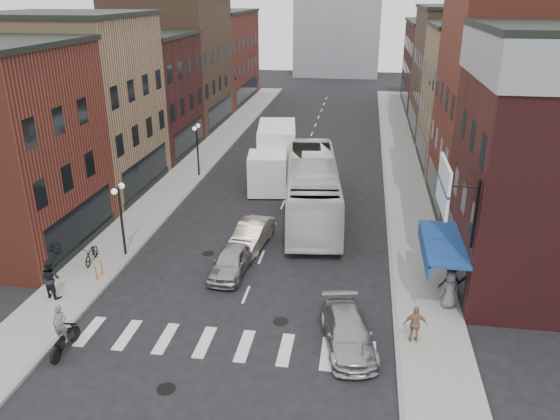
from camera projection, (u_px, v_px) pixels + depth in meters
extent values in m
plane|color=black|center=(241.00, 306.00, 25.30)|extent=(160.00, 160.00, 0.00)
cube|color=gray|center=(200.00, 160.00, 46.64)|extent=(3.00, 74.00, 0.15)
cube|color=gray|center=(403.00, 170.00, 44.24)|extent=(3.00, 74.00, 0.15)
cube|color=gray|center=(217.00, 162.00, 46.45)|extent=(0.20, 74.00, 0.16)
cube|color=gray|center=(384.00, 170.00, 44.48)|extent=(0.20, 74.00, 0.16)
cube|color=silver|center=(226.00, 344.00, 22.55)|extent=(12.00, 2.20, 0.01)
cube|color=black|center=(82.00, 223.00, 30.24)|extent=(0.08, 7.20, 2.20)
cube|color=#9C7B56|center=(73.00, 108.00, 38.01)|extent=(10.00, 10.00, 12.00)
cube|color=black|center=(146.00, 171.00, 38.95)|extent=(0.08, 8.00, 2.20)
cube|color=black|center=(59.00, 14.00, 35.71)|extent=(10.30, 10.20, 0.30)
cube|color=#421718|center=(132.00, 96.00, 47.55)|extent=(10.00, 10.00, 10.00)
cube|color=black|center=(189.00, 137.00, 48.12)|extent=(0.08, 8.00, 2.20)
cube|color=black|center=(125.00, 35.00, 45.62)|extent=(10.30, 10.20, 0.30)
cube|color=brown|center=(172.00, 63.00, 57.07)|extent=(10.00, 12.00, 13.00)
cube|color=black|center=(220.00, 111.00, 58.20)|extent=(0.08, 9.60, 2.20)
cube|color=maroon|center=(209.00, 58.00, 70.27)|extent=(10.00, 16.00, 11.00)
cube|color=black|center=(248.00, 89.00, 71.03)|extent=(0.08, 12.80, 2.20)
cube|color=black|center=(207.00, 11.00, 68.16)|extent=(10.30, 16.20, 0.30)
cube|color=black|center=(455.00, 247.00, 27.41)|extent=(0.08, 7.20, 2.20)
cube|color=maroon|center=(527.00, 106.00, 33.39)|extent=(10.00, 10.00, 14.00)
cube|color=black|center=(434.00, 185.00, 36.12)|extent=(0.08, 8.00, 2.20)
cube|color=#9C7B56|center=(491.00, 100.00, 43.12)|extent=(10.00, 10.00, 11.00)
cube|color=black|center=(421.00, 146.00, 45.28)|extent=(0.08, 8.00, 2.20)
cube|color=black|center=(502.00, 25.00, 41.01)|extent=(10.30, 10.20, 0.30)
cube|color=brown|center=(469.00, 74.00, 53.02)|extent=(10.00, 12.00, 12.00)
cube|color=black|center=(412.00, 117.00, 55.37)|extent=(0.08, 9.60, 2.20)
cube|color=black|center=(477.00, 7.00, 50.71)|extent=(10.30, 12.20, 0.30)
cube|color=#421718|center=(449.00, 66.00, 66.22)|extent=(10.00, 16.00, 10.00)
cube|color=black|center=(404.00, 94.00, 68.20)|extent=(0.08, 12.80, 2.20)
cube|color=black|center=(454.00, 22.00, 64.29)|extent=(10.30, 16.20, 0.30)
cube|color=navy|center=(443.00, 243.00, 25.30)|extent=(1.80, 5.00, 0.15)
cube|color=navy|center=(424.00, 249.00, 25.55)|extent=(0.10, 5.00, 0.70)
cylinder|color=black|center=(475.00, 215.00, 22.49)|extent=(0.12, 0.12, 3.00)
cylinder|color=black|center=(461.00, 186.00, 22.14)|extent=(1.40, 0.08, 0.08)
cube|color=silver|center=(444.00, 185.00, 22.24)|extent=(0.12, 3.00, 2.00)
cylinder|color=black|center=(122.00, 223.00, 29.27)|extent=(0.14, 0.14, 4.00)
cylinder|color=black|center=(118.00, 188.00, 28.52)|extent=(0.06, 0.90, 0.06)
sphere|color=white|center=(114.00, 192.00, 28.12)|extent=(0.32, 0.32, 0.32)
sphere|color=white|center=(122.00, 186.00, 28.95)|extent=(0.32, 0.32, 0.32)
cylinder|color=black|center=(198.00, 152.00, 42.10)|extent=(0.14, 0.14, 4.00)
cylinder|color=black|center=(196.00, 126.00, 41.35)|extent=(0.06, 0.90, 0.06)
sphere|color=white|center=(195.00, 129.00, 40.96)|extent=(0.32, 0.32, 0.32)
sphere|color=white|center=(198.00, 126.00, 41.78)|extent=(0.32, 0.32, 0.32)
cylinder|color=#D8590C|center=(96.00, 273.00, 27.09)|extent=(0.08, 0.08, 0.80)
cylinder|color=#D8590C|center=(102.00, 267.00, 27.64)|extent=(0.08, 0.08, 0.80)
cube|color=white|center=(267.00, 173.00, 38.77)|extent=(3.06, 3.25, 2.80)
cube|color=black|center=(267.00, 169.00, 38.66)|extent=(2.92, 1.93, 1.23)
cube|color=white|center=(277.00, 146.00, 42.35)|extent=(3.57, 6.15, 3.25)
cube|color=navy|center=(277.00, 146.00, 42.35)|extent=(3.12, 2.61, 1.34)
cube|color=black|center=(276.00, 170.00, 42.84)|extent=(3.43, 7.55, 0.39)
cylinder|color=black|center=(251.00, 185.00, 39.53)|extent=(0.31, 1.01, 1.01)
cylinder|color=black|center=(286.00, 186.00, 39.17)|extent=(0.31, 1.01, 1.01)
cylinder|color=black|center=(260.00, 169.00, 43.02)|extent=(0.31, 1.01, 1.01)
cylinder|color=black|center=(293.00, 170.00, 42.66)|extent=(0.31, 1.01, 1.01)
cylinder|color=black|center=(265.00, 161.00, 45.07)|extent=(0.31, 1.01, 1.01)
cylinder|color=black|center=(296.00, 162.00, 44.71)|extent=(0.31, 1.01, 1.01)
cylinder|color=black|center=(75.00, 334.00, 22.68)|extent=(0.14, 0.65, 0.65)
cylinder|color=black|center=(56.00, 356.00, 21.32)|extent=(0.14, 0.65, 0.65)
cube|color=black|center=(65.00, 340.00, 21.92)|extent=(0.34, 1.20, 0.35)
cube|color=black|center=(70.00, 324.00, 22.27)|extent=(0.55, 0.10, 0.06)
imported|color=slate|center=(60.00, 324.00, 21.52)|extent=(0.62, 0.44, 1.63)
imported|color=silver|center=(312.00, 187.00, 34.94)|extent=(4.70, 13.66, 3.73)
imported|color=#A4A4A8|center=(231.00, 261.00, 27.96)|extent=(1.89, 4.24, 1.41)
imported|color=beige|center=(251.00, 235.00, 30.91)|extent=(2.07, 4.54, 1.44)
imported|color=#A5A4A9|center=(348.00, 332.00, 22.19)|extent=(2.81, 4.90, 1.34)
imported|color=black|center=(92.00, 253.00, 28.90)|extent=(0.94, 1.95, 0.98)
imported|color=black|center=(50.00, 279.00, 25.41)|extent=(1.05, 0.77, 1.93)
imported|color=black|center=(450.00, 281.00, 25.42)|extent=(1.25, 0.98, 1.74)
imported|color=#996D4E|center=(415.00, 324.00, 22.21)|extent=(1.00, 0.57, 1.63)
imported|color=slate|center=(450.00, 290.00, 24.61)|extent=(1.02, 0.84, 1.80)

